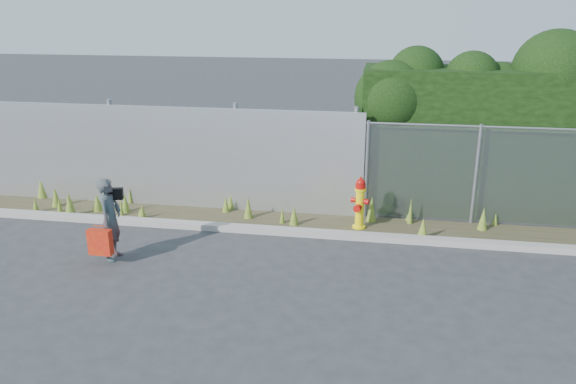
% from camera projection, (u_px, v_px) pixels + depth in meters
% --- Properties ---
extents(ground, '(80.00, 80.00, 0.00)m').
position_uv_depth(ground, '(292.00, 278.00, 9.12)').
color(ground, '#323234').
rests_on(ground, ground).
extents(curb, '(16.00, 0.22, 0.12)m').
position_uv_depth(curb, '(307.00, 233.00, 10.78)').
color(curb, gray).
rests_on(curb, ground).
extents(weed_strip, '(16.00, 1.31, 0.55)m').
position_uv_depth(weed_strip, '(282.00, 216.00, 11.45)').
color(weed_strip, '#3F3824').
rests_on(weed_strip, ground).
extents(corrugated_fence, '(8.50, 0.21, 2.30)m').
position_uv_depth(corrugated_fence, '(166.00, 157.00, 12.10)').
color(corrugated_fence, '#ACAEB3').
rests_on(corrugated_fence, ground).
extents(chainlink_fence, '(6.50, 0.07, 2.05)m').
position_uv_depth(chainlink_fence, '(532.00, 177.00, 10.92)').
color(chainlink_fence, gray).
rests_on(chainlink_fence, ground).
extents(hedge, '(7.49, 1.86, 3.79)m').
position_uv_depth(hedge, '(533.00, 121.00, 11.54)').
color(hedge, black).
rests_on(hedge, ground).
extents(fire_hydrant, '(0.36, 0.32, 1.07)m').
position_uv_depth(fire_hydrant, '(360.00, 204.00, 10.98)').
color(fire_hydrant, yellow).
rests_on(fire_hydrant, ground).
extents(woman, '(0.37, 0.55, 1.46)m').
position_uv_depth(woman, '(110.00, 219.00, 9.61)').
color(woman, '#106967').
rests_on(woman, ground).
extents(red_tote_bag, '(0.40, 0.15, 0.53)m').
position_uv_depth(red_tote_bag, '(100.00, 242.00, 9.44)').
color(red_tote_bag, red).
extents(black_shoulder_bag, '(0.26, 0.11, 0.20)m').
position_uv_depth(black_shoulder_bag, '(115.00, 194.00, 9.60)').
color(black_shoulder_bag, black).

